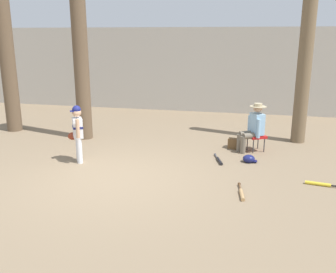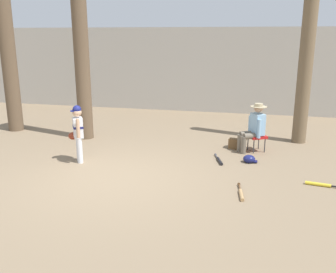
% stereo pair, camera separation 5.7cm
% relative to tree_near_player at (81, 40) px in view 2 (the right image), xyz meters
% --- Properties ---
extents(ground_plane, '(60.00, 60.00, 0.00)m').
position_rel_tree_near_player_xyz_m(ground_plane, '(1.87, -2.77, -2.66)').
color(ground_plane, '#7F6B51').
extents(concrete_back_wall, '(18.00, 0.36, 3.07)m').
position_rel_tree_near_player_xyz_m(concrete_back_wall, '(1.87, 4.59, -1.13)').
color(concrete_back_wall, '#ADA89E').
rests_on(concrete_back_wall, ground).
extents(tree_near_player, '(0.56, 0.56, 5.89)m').
position_rel_tree_near_player_xyz_m(tree_near_player, '(0.00, 0.00, 0.00)').
color(tree_near_player, brown).
rests_on(tree_near_player, ground).
extents(tree_behind_spectator, '(0.60, 0.60, 5.40)m').
position_rel_tree_near_player_xyz_m(tree_behind_spectator, '(5.77, 0.91, -0.29)').
color(tree_behind_spectator, brown).
rests_on(tree_behind_spectator, ground).
extents(young_ballplayer, '(0.50, 0.52, 1.31)m').
position_rel_tree_near_player_xyz_m(young_ballplayer, '(0.74, -1.93, -1.92)').
color(young_ballplayer, white).
rests_on(young_ballplayer, ground).
extents(folding_stool, '(0.54, 0.54, 0.41)m').
position_rel_tree_near_player_xyz_m(folding_stool, '(4.66, -0.20, -2.30)').
color(folding_stool, red).
rests_on(folding_stool, ground).
extents(seated_spectator, '(0.66, 0.56, 1.20)m').
position_rel_tree_near_player_xyz_m(seated_spectator, '(4.57, -0.25, -2.02)').
color(seated_spectator, '#6B6051').
rests_on(seated_spectator, ground).
extents(handbag_beside_stool, '(0.37, 0.24, 0.26)m').
position_rel_tree_near_player_xyz_m(handbag_beside_stool, '(4.15, -0.12, -2.53)').
color(handbag_beside_stool, brown).
rests_on(handbag_beside_stool, ground).
extents(tree_far_left, '(0.61, 0.61, 6.14)m').
position_rel_tree_near_player_xyz_m(tree_far_left, '(-2.46, 0.34, 0.10)').
color(tree_far_left, brown).
rests_on(tree_far_left, ground).
extents(bat_yellow_trainer, '(0.78, 0.19, 0.07)m').
position_rel_tree_near_player_xyz_m(bat_yellow_trainer, '(5.90, -2.22, -2.63)').
color(bat_yellow_trainer, yellow).
rests_on(bat_yellow_trainer, ground).
extents(bat_wood_tan, '(0.16, 0.73, 0.07)m').
position_rel_tree_near_player_xyz_m(bat_wood_tan, '(4.42, -2.99, -2.63)').
color(bat_wood_tan, tan).
rests_on(bat_wood_tan, ground).
extents(bat_black_composite, '(0.28, 0.69, 0.07)m').
position_rel_tree_near_player_xyz_m(bat_black_composite, '(3.85, -1.23, -2.63)').
color(bat_black_composite, black).
rests_on(bat_black_composite, ground).
extents(batting_helmet_navy, '(0.32, 0.25, 0.19)m').
position_rel_tree_near_player_xyz_m(batting_helmet_navy, '(4.52, -1.12, -2.58)').
color(batting_helmet_navy, navy).
rests_on(batting_helmet_navy, ground).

